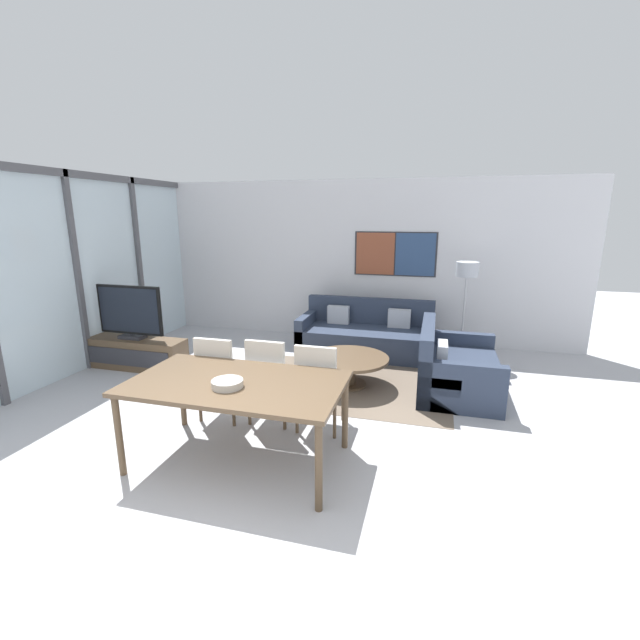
% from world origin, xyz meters
% --- Properties ---
extents(ground_plane, '(24.00, 24.00, 0.00)m').
position_xyz_m(ground_plane, '(0.00, 0.00, 0.00)').
color(ground_plane, '#B2B2B7').
extents(wall_back, '(7.84, 0.09, 2.80)m').
position_xyz_m(wall_back, '(0.02, 5.26, 1.40)').
color(wall_back, silver).
rests_on(wall_back, ground_plane).
extents(window_wall_left, '(0.07, 5.26, 2.80)m').
position_xyz_m(window_wall_left, '(-3.41, 2.63, 1.53)').
color(window_wall_left, silver).
rests_on(window_wall_left, ground_plane).
extents(area_rug, '(2.66, 1.84, 0.01)m').
position_xyz_m(area_rug, '(0.45, 2.99, 0.00)').
color(area_rug, '#706051').
rests_on(area_rug, ground_plane).
extents(tv_console, '(1.57, 0.42, 0.45)m').
position_xyz_m(tv_console, '(-2.74, 2.82, 0.22)').
color(tv_console, brown).
rests_on(tv_console, ground_plane).
extents(television, '(1.03, 0.20, 0.78)m').
position_xyz_m(television, '(-2.74, 2.82, 0.83)').
color(television, '#2D2D33').
rests_on(television, tv_console).
extents(sofa_main, '(2.12, 0.97, 0.85)m').
position_xyz_m(sofa_main, '(0.45, 4.46, 0.27)').
color(sofa_main, '#2D384C').
rests_on(sofa_main, ground_plane).
extents(sofa_side, '(0.97, 1.48, 0.85)m').
position_xyz_m(sofa_side, '(1.76, 3.17, 0.27)').
color(sofa_side, '#2D384C').
rests_on(sofa_side, ground_plane).
extents(coffee_table, '(1.06, 1.06, 0.39)m').
position_xyz_m(coffee_table, '(0.45, 2.99, 0.30)').
color(coffee_table, brown).
rests_on(coffee_table, ground_plane).
extents(dining_table, '(1.89, 1.07, 0.78)m').
position_xyz_m(dining_table, '(-0.16, 0.96, 0.71)').
color(dining_table, brown).
rests_on(dining_table, ground_plane).
extents(dining_chair_left, '(0.46, 0.46, 0.96)m').
position_xyz_m(dining_chair_left, '(-0.71, 1.67, 0.53)').
color(dining_chair_left, beige).
rests_on(dining_chair_left, ground_plane).
extents(dining_chair_centre, '(0.46, 0.46, 0.96)m').
position_xyz_m(dining_chair_centre, '(-0.16, 1.74, 0.53)').
color(dining_chair_centre, beige).
rests_on(dining_chair_centre, ground_plane).
extents(dining_chair_right, '(0.46, 0.46, 0.96)m').
position_xyz_m(dining_chair_right, '(0.39, 1.70, 0.53)').
color(dining_chair_right, beige).
rests_on(dining_chair_right, ground_plane).
extents(fruit_bowl, '(0.27, 0.27, 0.06)m').
position_xyz_m(fruit_bowl, '(-0.17, 0.82, 0.82)').
color(fruit_bowl, '#B7B2A8').
rests_on(fruit_bowl, dining_table).
extents(floor_lamp, '(0.33, 0.33, 1.52)m').
position_xyz_m(floor_lamp, '(1.93, 4.54, 1.28)').
color(floor_lamp, '#2D2D33').
rests_on(floor_lamp, ground_plane).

